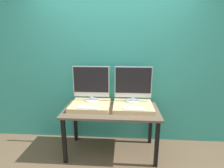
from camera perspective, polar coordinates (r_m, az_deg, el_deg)
The scene contains 9 objects.
ground_plane at distance 2.65m, azimuth -0.85°, elevation -25.46°, with size 12.00×12.00×0.00m, color brown.
wall_back at distance 2.82m, azimuth 0.32°, elevation 6.34°, with size 8.00×0.04×2.60m.
workbench at distance 2.60m, azimuth -0.28°, elevation -9.86°, with size 1.38×0.69×0.71m.
wooden_riser_left at distance 2.65m, azimuth -7.11°, elevation -6.88°, with size 0.57×0.50×0.06m.
monitor_left at distance 2.67m, azimuth -6.80°, elevation 0.27°, with size 0.55×0.22×0.54m.
keyboard_left at distance 2.47m, azimuth -7.94°, elevation -7.59°, with size 0.28×0.11×0.01m.
wooden_riser_right at distance 2.61m, azimuth 6.84°, elevation -7.23°, with size 0.57×0.50×0.06m.
monitor_right at distance 2.63m, azimuth 6.90°, elevation 0.04°, with size 0.55×0.22×0.54m.
keyboard_right at distance 2.42m, azimuth 7.07°, elevation -7.99°, with size 0.28×0.11×0.01m.
Camera 1 is at (0.17, -2.02, 1.70)m, focal length 28.00 mm.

